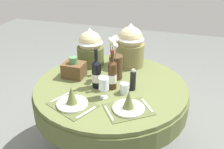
% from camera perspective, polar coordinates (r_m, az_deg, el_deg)
% --- Properties ---
extents(ground, '(8.00, 8.00, 0.00)m').
position_cam_1_polar(ground, '(2.72, -0.22, -15.90)').
color(ground, slate).
extents(dining_table, '(1.37, 1.37, 0.74)m').
position_cam_1_polar(dining_table, '(2.35, -0.24, -5.15)').
color(dining_table, '#5B6638').
rests_on(dining_table, ground).
extents(place_setting_left, '(0.42, 0.38, 0.16)m').
position_cam_1_polar(place_setting_left, '(1.99, -8.86, -5.60)').
color(place_setting_left, '#4E562F').
rests_on(place_setting_left, dining_table).
extents(place_setting_right, '(0.43, 0.41, 0.16)m').
position_cam_1_polar(place_setting_right, '(1.92, 3.71, -6.62)').
color(place_setting_right, '#4E562F').
rests_on(place_setting_right, dining_table).
extents(flower_vase, '(0.16, 0.23, 0.40)m').
position_cam_1_polar(flower_vase, '(2.31, 0.78, 2.56)').
color(flower_vase, '#47331E').
rests_on(flower_vase, dining_table).
extents(wine_bottle_left, '(0.08, 0.08, 0.35)m').
position_cam_1_polar(wine_bottle_left, '(2.18, -3.46, 0.24)').
color(wine_bottle_left, black).
rests_on(wine_bottle_left, dining_table).
extents(wine_bottle_centre, '(0.08, 0.08, 0.35)m').
position_cam_1_polar(wine_bottle_centre, '(2.15, 0.07, 0.02)').
color(wine_bottle_centre, '#422814').
rests_on(wine_bottle_centre, dining_table).
extents(wine_glass_right, '(0.08, 0.08, 0.18)m').
position_cam_1_polar(wine_glass_right, '(2.03, -1.83, -2.10)').
color(wine_glass_right, silver).
rests_on(wine_glass_right, dining_table).
extents(tumbler_near_left, '(0.07, 0.07, 0.09)m').
position_cam_1_polar(tumbler_near_left, '(2.13, 2.80, -3.05)').
color(tumbler_near_left, silver).
rests_on(tumbler_near_left, dining_table).
extents(pepper_mill, '(0.05, 0.05, 0.20)m').
position_cam_1_polar(pepper_mill, '(2.16, 4.66, -1.26)').
color(pepper_mill, black).
rests_on(pepper_mill, dining_table).
extents(gift_tub_back_left, '(0.27, 0.27, 0.38)m').
position_cam_1_polar(gift_tub_back_left, '(2.59, -4.86, 6.39)').
color(gift_tub_back_left, '#566033').
rests_on(gift_tub_back_left, dining_table).
extents(gift_tub_back_centre, '(0.28, 0.28, 0.44)m').
position_cam_1_polar(gift_tub_back_centre, '(2.56, 4.09, 6.90)').
color(gift_tub_back_centre, olive).
rests_on(gift_tub_back_centre, dining_table).
extents(woven_basket_side_left, '(0.19, 0.16, 0.20)m').
position_cam_1_polar(woven_basket_side_left, '(2.40, -8.43, 1.17)').
color(woven_basket_side_left, brown).
rests_on(woven_basket_side_left, dining_table).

